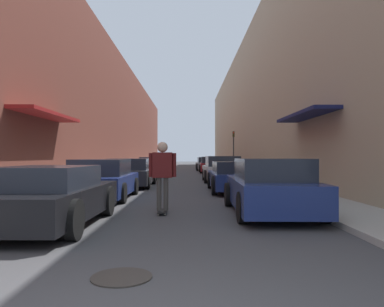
% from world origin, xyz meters
% --- Properties ---
extents(ground, '(141.58, 141.58, 0.00)m').
position_xyz_m(ground, '(0.00, 25.74, 0.00)').
color(ground, '#424244').
extents(curb_strip_left, '(1.80, 64.36, 0.12)m').
position_xyz_m(curb_strip_left, '(-4.24, 32.18, 0.06)').
color(curb_strip_left, '#A3A099').
rests_on(curb_strip_left, ground).
extents(curb_strip_right, '(1.80, 64.36, 0.12)m').
position_xyz_m(curb_strip_right, '(4.24, 32.18, 0.06)').
color(curb_strip_right, '#A3A099').
rests_on(curb_strip_right, ground).
extents(building_row_left, '(4.90, 64.36, 9.82)m').
position_xyz_m(building_row_left, '(-7.14, 32.17, 4.91)').
color(building_row_left, brown).
rests_on(building_row_left, ground).
extents(building_row_right, '(4.90, 64.36, 11.54)m').
position_xyz_m(building_row_right, '(7.14, 32.17, 5.77)').
color(building_row_right, tan).
rests_on(building_row_right, ground).
extents(parked_car_left_0, '(1.86, 4.24, 1.20)m').
position_xyz_m(parked_car_left_0, '(-2.30, 4.98, 0.59)').
color(parked_car_left_0, black).
rests_on(parked_car_left_0, ground).
extents(parked_car_left_1, '(1.94, 4.09, 1.29)m').
position_xyz_m(parked_car_left_1, '(-2.39, 9.80, 0.62)').
color(parked_car_left_1, navy).
rests_on(parked_car_left_1, ground).
extents(parked_car_left_2, '(2.06, 4.48, 1.29)m').
position_xyz_m(parked_car_left_2, '(-2.24, 14.70, 0.62)').
color(parked_car_left_2, '#232326').
rests_on(parked_car_left_2, ground).
extents(parked_car_left_3, '(1.89, 4.46, 1.24)m').
position_xyz_m(parked_car_left_3, '(-2.22, 20.43, 0.60)').
color(parked_car_left_3, gray).
rests_on(parked_car_left_3, ground).
extents(parked_car_left_4, '(2.06, 4.40, 1.32)m').
position_xyz_m(parked_car_left_4, '(-2.25, 25.49, 0.64)').
color(parked_car_left_4, navy).
rests_on(parked_car_left_4, ground).
extents(parked_car_left_5, '(1.86, 4.67, 1.19)m').
position_xyz_m(parked_car_left_5, '(-2.30, 30.91, 0.58)').
color(parked_car_left_5, '#B7B7BC').
rests_on(parked_car_left_5, ground).
extents(parked_car_right_0, '(1.89, 4.37, 1.33)m').
position_xyz_m(parked_car_right_0, '(2.39, 6.55, 0.64)').
color(parked_car_right_0, navy).
rests_on(parked_car_right_0, ground).
extents(parked_car_right_1, '(1.91, 4.49, 1.18)m').
position_xyz_m(parked_car_right_1, '(2.21, 12.20, 0.58)').
color(parked_car_right_1, navy).
rests_on(parked_car_right_1, ground).
extents(parked_car_right_2, '(2.07, 3.96, 1.40)m').
position_xyz_m(parked_car_right_2, '(2.26, 17.90, 0.67)').
color(parked_car_right_2, silver).
rests_on(parked_car_right_2, ground).
extents(parked_car_right_3, '(1.90, 4.41, 1.24)m').
position_xyz_m(parked_car_right_3, '(2.38, 23.17, 0.60)').
color(parked_car_right_3, '#B7B7BC').
rests_on(parked_car_right_3, ground).
extents(parked_car_right_4, '(1.97, 4.48, 1.35)m').
position_xyz_m(parked_car_right_4, '(2.33, 29.16, 0.65)').
color(parked_car_right_4, maroon).
rests_on(parked_car_right_4, ground).
extents(parked_car_right_5, '(2.08, 4.62, 1.30)m').
position_xyz_m(parked_car_right_5, '(2.19, 34.31, 0.63)').
color(parked_car_right_5, gray).
rests_on(parked_car_right_5, ground).
extents(skateboarder, '(0.67, 0.78, 1.74)m').
position_xyz_m(skateboarder, '(-0.20, 6.61, 1.07)').
color(skateboarder, black).
rests_on(skateboarder, ground).
extents(manhole_cover, '(0.70, 0.70, 0.02)m').
position_xyz_m(manhole_cover, '(-0.33, 1.84, 0.01)').
color(manhole_cover, '#332D28').
rests_on(manhole_cover, ground).
extents(traffic_light, '(0.16, 0.22, 3.27)m').
position_xyz_m(traffic_light, '(4.03, 27.51, 2.16)').
color(traffic_light, '#2D2D2D').
rests_on(traffic_light, curb_strip_right).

